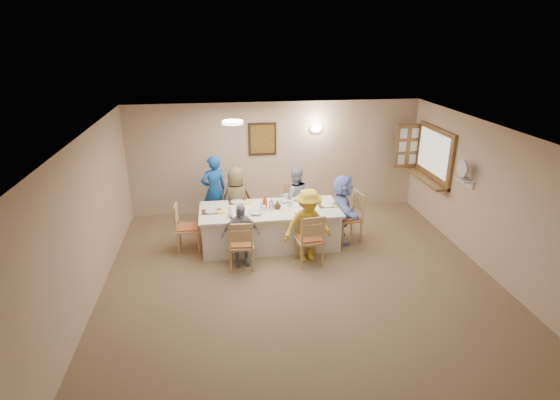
{
  "coord_description": "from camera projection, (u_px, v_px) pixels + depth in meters",
  "views": [
    {
      "loc": [
        -1.24,
        -5.91,
        3.92
      ],
      "look_at": [
        -0.2,
        1.4,
        1.05
      ],
      "focal_mm": 28.0,
      "sensor_mm": 36.0,
      "label": 1
    }
  ],
  "objects": [
    {
      "name": "plate_le",
      "position": [
        211.0,
        211.0,
        8.15
      ],
      "size": [
        0.23,
        0.23,
        0.01
      ],
      "primitive_type": "cylinder",
      "color": "white",
      "rests_on": "dining_table"
    },
    {
      "name": "condiment_malt",
      "position": [
        278.0,
        205.0,
        8.27
      ],
      "size": [
        0.18,
        0.18,
        0.17
      ],
      "primitive_type": "imported",
      "rotation": [
        0.0,
        0.0,
        0.18
      ],
      "color": "#3D2510",
      "rests_on": "dining_table"
    },
    {
      "name": "chair_front_right",
      "position": [
        309.0,
        238.0,
        7.73
      ],
      "size": [
        0.52,
        0.52,
        0.98
      ],
      "primitive_type": null,
      "rotation": [
        0.0,
        0.0,
        3.26
      ],
      "color": "tan",
      "rests_on": "ground"
    },
    {
      "name": "wall_sconce",
      "position": [
        316.0,
        129.0,
        9.64
      ],
      "size": [
        0.26,
        0.09,
        0.18
      ],
      "primitive_type": "ellipsoid",
      "color": "white",
      "rests_on": "room_walls"
    },
    {
      "name": "napkin_fl",
      "position": [
        250.0,
        219.0,
        7.8
      ],
      "size": [
        0.14,
        0.14,
        0.01
      ],
      "primitive_type": "cube",
      "color": "#FFF935",
      "rests_on": "dining_table"
    },
    {
      "name": "room_walls",
      "position": [
        306.0,
        204.0,
        6.49
      ],
      "size": [
        7.0,
        7.0,
        7.0
      ],
      "color": "tan",
      "rests_on": "ground"
    },
    {
      "name": "hatch_sill",
      "position": [
        426.0,
        179.0,
        9.3
      ],
      "size": [
        0.3,
        1.5,
        0.05
      ],
      "primitive_type": "cube",
      "color": "brown",
      "rests_on": "room_walls"
    },
    {
      "name": "placemat_bl",
      "position": [
        237.0,
        202.0,
        8.6
      ],
      "size": [
        0.34,
        0.26,
        0.01
      ],
      "primitive_type": "cube",
      "color": "#472B19",
      "rests_on": "dining_table"
    },
    {
      "name": "bowl_a",
      "position": [
        256.0,
        213.0,
        8.03
      ],
      "size": [
        0.24,
        0.24,
        0.06
      ],
      "primitive_type": "imported",
      "rotation": [
        0.0,
        0.0,
        0.04
      ],
      "color": "white",
      "rests_on": "dining_table"
    },
    {
      "name": "bowl_b",
      "position": [
        284.0,
        201.0,
        8.6
      ],
      "size": [
        0.18,
        0.18,
        0.06
      ],
      "primitive_type": "imported",
      "rotation": [
        0.0,
        0.0,
        0.0
      ],
      "color": "white",
      "rests_on": "dining_table"
    },
    {
      "name": "diner_back_left",
      "position": [
        237.0,
        200.0,
        8.87
      ],
      "size": [
        0.7,
        0.47,
        1.4
      ],
      "primitive_type": "imported",
      "rotation": [
        0.0,
        0.0,
        3.12
      ],
      "color": "brown",
      "rests_on": "ground"
    },
    {
      "name": "teacup_a",
      "position": [
        230.0,
        215.0,
        7.9
      ],
      "size": [
        0.11,
        0.11,
        0.08
      ],
      "primitive_type": "imported",
      "rotation": [
        0.0,
        0.0,
        -0.07
      ],
      "color": "white",
      "rests_on": "dining_table"
    },
    {
      "name": "chair_front_left",
      "position": [
        241.0,
        243.0,
        7.59
      ],
      "size": [
        0.48,
        0.48,
        0.94
      ],
      "primitive_type": null,
      "rotation": [
        0.0,
        0.0,
        3.08
      ],
      "color": "tan",
      "rests_on": "ground"
    },
    {
      "name": "condiment_ketchup",
      "position": [
        265.0,
        202.0,
        8.28
      ],
      "size": [
        0.15,
        0.15,
        0.25
      ],
      "primitive_type": "imported",
      "rotation": [
        0.0,
        0.0,
        0.27
      ],
      "color": "#BA3310",
      "rests_on": "dining_table"
    },
    {
      "name": "diner_front_left",
      "position": [
        241.0,
        235.0,
        7.66
      ],
      "size": [
        0.74,
        0.45,
        1.15
      ],
      "primitive_type": "imported",
      "rotation": [
        0.0,
        0.0,
        0.12
      ],
      "color": "#9796A6",
      "rests_on": "ground"
    },
    {
      "name": "shutter_door",
      "position": [
        408.0,
        146.0,
        9.8
      ],
      "size": [
        0.55,
        0.04,
        1.0
      ],
      "primitive_type": "cube",
      "color": "brown",
      "rests_on": "room_walls"
    },
    {
      "name": "plate_br",
      "position": [
        297.0,
        199.0,
        8.76
      ],
      "size": [
        0.25,
        0.25,
        0.02
      ],
      "primitive_type": "cylinder",
      "color": "white",
      "rests_on": "dining_table"
    },
    {
      "name": "chair_back_right",
      "position": [
        294.0,
        206.0,
        9.23
      ],
      "size": [
        0.46,
        0.46,
        0.9
      ],
      "primitive_type": null,
      "rotation": [
        0.0,
        0.0,
        -0.06
      ],
      "color": "tan",
      "rests_on": "ground"
    },
    {
      "name": "placemat_br",
      "position": [
        297.0,
        199.0,
        8.76
      ],
      "size": [
        0.34,
        0.25,
        0.01
      ],
      "primitive_type": "cube",
      "color": "#472B19",
      "rests_on": "dining_table"
    },
    {
      "name": "diner_right_end",
      "position": [
        342.0,
        208.0,
        8.51
      ],
      "size": [
        1.33,
        0.6,
        1.37
      ],
      "primitive_type": "imported",
      "rotation": [
        0.0,
        0.0,
        1.49
      ],
      "color": "#93A8F9",
      "rests_on": "ground"
    },
    {
      "name": "wall_picture",
      "position": [
        262.0,
        139.0,
        9.58
      ],
      "size": [
        0.62,
        0.05,
        0.72
      ],
      "color": "#301D10",
      "rests_on": "room_walls"
    },
    {
      "name": "placemat_le",
      "position": [
        212.0,
        212.0,
        8.15
      ],
      "size": [
        0.36,
        0.27,
        0.01
      ],
      "primitive_type": "cube",
      "color": "#472B19",
      "rests_on": "dining_table"
    },
    {
      "name": "napkin_fr",
      "position": [
        315.0,
        216.0,
        7.96
      ],
      "size": [
        0.15,
        0.15,
        0.01
      ],
      "primitive_type": "cube",
      "color": "#FFF935",
      "rests_on": "dining_table"
    },
    {
      "name": "napkin_re",
      "position": [
        337.0,
        206.0,
        8.42
      ],
      "size": [
        0.14,
        0.14,
        0.01
      ],
      "primitive_type": "cube",
      "color": "#FFF935",
      "rests_on": "dining_table"
    },
    {
      "name": "placemat_fr",
      "position": [
        305.0,
        215.0,
        7.99
      ],
      "size": [
        0.34,
        0.25,
        0.01
      ],
      "primitive_type": "cube",
      "color": "#472B19",
      "rests_on": "dining_table"
    },
    {
      "name": "desk_fan",
      "position": [
        464.0,
        172.0,
        7.85
      ],
      "size": [
        0.3,
        0.3,
        0.28
      ],
      "primitive_type": null,
      "color": "#A5A5A8",
      "rests_on": "fan_shelf"
    },
    {
      "name": "ground",
      "position": [
        304.0,
        291.0,
        7.04
      ],
      "size": [
        7.0,
        7.0,
        0.0
      ],
      "primitive_type": "plane",
      "color": "#866B52"
    },
    {
      "name": "chair_back_left",
      "position": [
        237.0,
        208.0,
        9.06
      ],
      "size": [
        0.52,
        0.52,
        0.96
      ],
      "primitive_type": null,
      "rotation": [
        0.0,
        0.0,
        -0.13
      ],
      "color": "tan",
      "rests_on": "ground"
    },
    {
      "name": "napkin_le",
      "position": [
        221.0,
        212.0,
        8.13
      ],
      "size": [
        0.14,
        0.14,
        0.01
      ],
      "primitive_type": "cube",
      "color": "#FFF935",
      "rests_on": "dining_table"
    },
    {
      "name": "chair_left_end",
      "position": [
        188.0,
        227.0,
        8.2
      ],
      "size": [
        0.46,
        0.46,
        0.95
      ],
      "primitive_type": null,
      "rotation": [
        0.0,
        0.0,
        1.56
      ],
      "color": "tan",
      "rests_on": "ground"
    },
    {
      "name": "diner_front_right",
      "position": [
        308.0,
        225.0,
        7.78
      ],
      "size": [
        1.02,
        0.74,
        1.36
      ],
      "primitive_type": "imported",
      "rotation": [
        0.0,
        0.0,
        0.14
      ],
      "color": "yellow",
      "rests_on": "ground"
    },
    {
      "name": "plate_fr",
      "position": [
        305.0,
        215.0,
        7.98
      ],
      "size": [
        0.23,
        0.23,
        0.01
      ],
      "primitive_type": "cylinder",
      "color": "white",
      "rests_on": "dining_table"
    },
    {
      "name": "plate_fl",
      "position": [
        239.0,
        219.0,
        7.83
      ],
      "size": [
        0.25,
        0.25,
        0.02
      ],
      "primitive_type": "cylinder",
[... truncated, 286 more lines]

